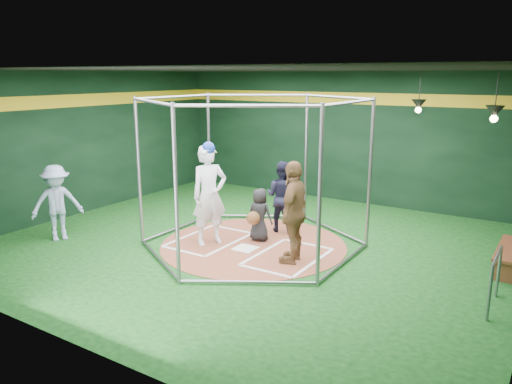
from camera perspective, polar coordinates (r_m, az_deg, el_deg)
The scene contains 14 objects.
room_shell at distance 9.87m, azimuth -0.29°, elevation 3.60°, with size 10.10×9.10×3.53m.
clay_disc at distance 10.30m, azimuth -0.30°, elevation -6.04°, with size 3.80×3.80×0.01m, color brown.
home_plate at distance 10.06m, azimuth -1.23°, elevation -6.45°, with size 0.43×0.43×0.01m, color white.
batter_box_left at distance 10.62m, azimuth -5.37°, elevation -5.43°, with size 1.17×1.77×0.01m.
batter_box_right at distance 9.64m, azimuth 3.69°, elevation -7.39°, with size 1.17×1.77×0.01m.
batting_cage at distance 9.90m, azimuth -0.31°, elevation 2.14°, with size 4.05×4.67×3.00m.
pendant_lamp_near at distance 12.18m, azimuth 18.10°, elevation 9.47°, with size 0.34×0.34×0.90m.
pendant_lamp_far at distance 10.28m, azimuth 25.61°, elevation 8.24°, with size 0.34×0.34×0.90m.
batter_figure at distance 10.13m, azimuth -5.35°, elevation -0.25°, with size 0.78×0.89×2.11m.
visitor_leopard at distance 9.16m, azimuth 4.34°, elevation -2.29°, with size 1.11×0.46×1.90m, color #A27745.
catcher_figure at distance 10.39m, azimuth 0.36°, elevation -2.62°, with size 0.57×0.59×1.11m.
umpire at distance 10.98m, azimuth 3.01°, elevation -0.51°, with size 0.77×0.60×1.58m, color black.
bystander_blue at distance 11.22m, azimuth -21.81°, elevation -1.16°, with size 1.03×0.59×1.60m, color #96A6C6.
steel_railing at distance 8.25m, azimuth 25.68°, elevation -8.31°, with size 0.05×0.99×0.85m.
Camera 1 is at (5.25, -8.18, 3.42)m, focal length 35.00 mm.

